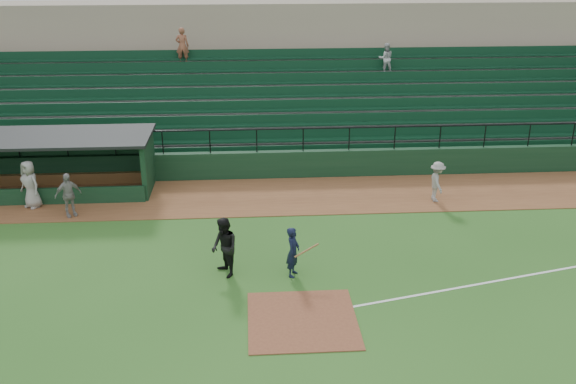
{
  "coord_description": "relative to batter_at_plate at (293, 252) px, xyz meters",
  "views": [
    {
      "loc": [
        -1.38,
        -15.79,
        9.83
      ],
      "look_at": [
        0.0,
        5.0,
        1.4
      ],
      "focal_mm": 39.49,
      "sensor_mm": 36.0,
      "label": 1
    }
  ],
  "objects": [
    {
      "name": "ground",
      "position": [
        0.07,
        -1.53,
        -0.81
      ],
      "size": [
        90.0,
        90.0,
        0.0
      ],
      "primitive_type": "plane",
      "color": "#2A5B1D",
      "rests_on": "ground"
    },
    {
      "name": "foul_line",
      "position": [
        8.07,
        -0.33,
        -0.81
      ],
      "size": [
        17.49,
        4.44,
        0.01
      ],
      "primitive_type": "cube",
      "rotation": [
        0.0,
        0.0,
        0.24
      ],
      "color": "white",
      "rests_on": "ground"
    },
    {
      "name": "dugout",
      "position": [
        -9.68,
        8.03,
        0.52
      ],
      "size": [
        8.9,
        3.2,
        2.42
      ],
      "color": "#10311B",
      "rests_on": "ground"
    },
    {
      "name": "warning_track",
      "position": [
        0.07,
        6.47,
        -0.8
      ],
      "size": [
        40.0,
        4.0,
        0.03
      ],
      "primitive_type": "cube",
      "color": "brown",
      "rests_on": "ground"
    },
    {
      "name": "dugout_player_b",
      "position": [
        -9.73,
        5.97,
        0.16
      ],
      "size": [
        1.1,
        1.02,
        1.88
      ],
      "primitive_type": "imported",
      "rotation": [
        0.0,
        0.0,
        -0.61
      ],
      "color": "#9D9893",
      "rests_on": "warning_track"
    },
    {
      "name": "runner",
      "position": [
        6.11,
        5.54,
        0.03
      ],
      "size": [
        0.61,
        1.05,
        1.63
      ],
      "primitive_type": "imported",
      "rotation": [
        0.0,
        0.0,
        1.56
      ],
      "color": "gray",
      "rests_on": "warning_track"
    },
    {
      "name": "stadium_structure",
      "position": [
        0.07,
        14.93,
        1.49
      ],
      "size": [
        38.0,
        13.08,
        6.4
      ],
      "color": "#10311B",
      "rests_on": "ground"
    },
    {
      "name": "dugout_player_a",
      "position": [
        -8.05,
        5.0,
        0.07
      ],
      "size": [
        1.06,
        0.89,
        1.7
      ],
      "primitive_type": "imported",
      "rotation": [
        0.0,
        0.0,
        0.58
      ],
      "color": "gray",
      "rests_on": "warning_track"
    },
    {
      "name": "umpire",
      "position": [
        -2.11,
        0.15,
        0.14
      ],
      "size": [
        1.05,
        1.15,
        1.91
      ],
      "primitive_type": "imported",
      "rotation": [
        0.0,
        0.0,
        -1.13
      ],
      "color": "black",
      "rests_on": "ground"
    },
    {
      "name": "home_plate_dirt",
      "position": [
        0.07,
        -2.53,
        -0.8
      ],
      "size": [
        3.0,
        3.0,
        0.03
      ],
      "primitive_type": "cube",
      "color": "brown",
      "rests_on": "ground"
    },
    {
      "name": "batter_at_plate",
      "position": [
        0.0,
        0.0,
        0.0
      ],
      "size": [
        1.08,
        0.71,
        1.62
      ],
      "color": "black",
      "rests_on": "ground"
    }
  ]
}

